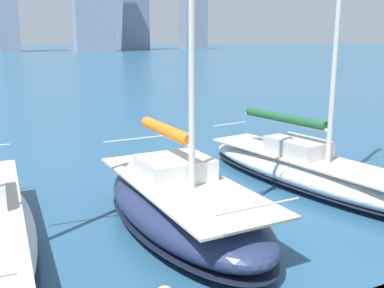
% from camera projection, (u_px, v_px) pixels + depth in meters
% --- Properties ---
extents(city_skyline, '(169.81, 21.37, 41.94)m').
position_uv_depth(city_skyline, '(11.00, 0.00, 147.12)').
color(city_skyline, gray).
rests_on(city_skyline, ground).
extents(sailboat_forest, '(3.57, 9.74, 12.83)m').
position_uv_depth(sailboat_forest, '(308.00, 168.00, 15.12)').
color(sailboat_forest, silver).
rests_on(sailboat_forest, ground).
extents(sailboat_orange, '(3.03, 7.28, 12.15)m').
position_uv_depth(sailboat_orange, '(182.00, 202.00, 11.63)').
color(sailboat_orange, navy).
rests_on(sailboat_orange, ground).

